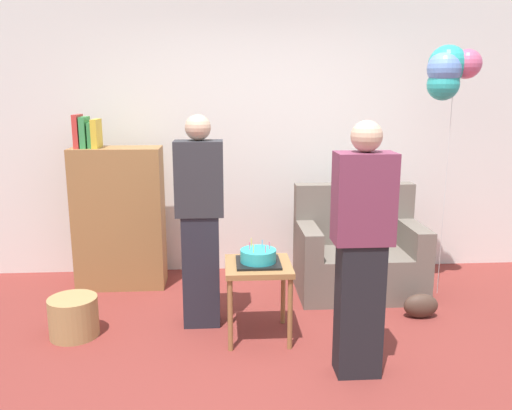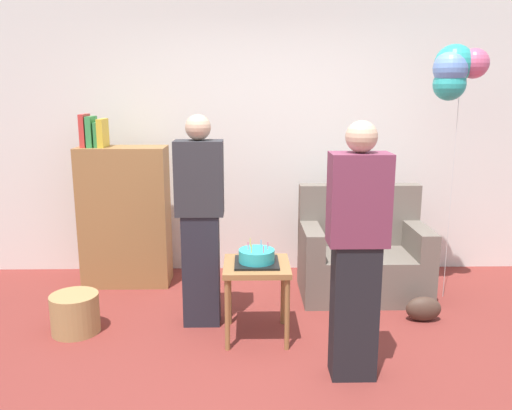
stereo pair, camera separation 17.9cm
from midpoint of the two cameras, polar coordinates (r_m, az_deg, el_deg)
The scene contains 11 objects.
ground_plane at distance 3.65m, azimuth 2.13°, elevation -17.19°, with size 8.00×8.00×0.00m, color maroon.
wall_back at distance 5.24m, azimuth -0.05°, elevation 7.44°, with size 6.00×0.10×2.70m, color silver.
couch at distance 4.84m, azimuth 9.95°, elevation -5.39°, with size 1.10×0.70×0.96m.
bookshelf at distance 5.00m, azimuth -15.70°, elevation -1.15°, with size 0.80×0.36×1.59m.
side_table at distance 3.86m, azimuth -1.10°, elevation -7.59°, with size 0.48×0.48×0.57m.
birthday_cake at distance 3.82m, azimuth -1.11°, elevation -5.69°, with size 0.32×0.32×0.17m.
person_blowing_candles at distance 4.00m, azimuth -7.38°, elevation -1.75°, with size 0.36×0.22×1.63m.
person_holding_cake at distance 3.31m, azimuth 9.87°, elevation -4.85°, with size 0.36×0.22×1.63m.
wicker_basket at distance 4.24m, azimuth -20.39°, elevation -11.34°, with size 0.36×0.36×0.30m, color #A88451.
handbag at distance 4.48m, azimuth 16.37°, elevation -10.46°, with size 0.28×0.14×0.20m, color #473328.
balloon_bunch at distance 4.73m, azimuth 19.20°, elevation 13.71°, with size 0.46×0.35×2.17m.
Camera 1 is at (-0.43, -3.15, 1.80)m, focal length 36.80 mm.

